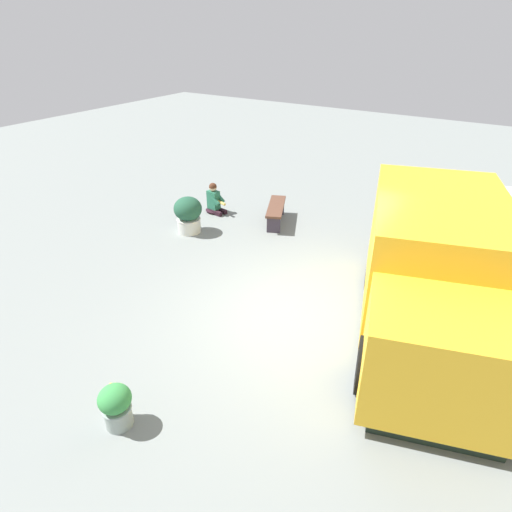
% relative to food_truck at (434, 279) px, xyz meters
% --- Properties ---
extents(ground_plane, '(40.00, 40.00, 0.00)m').
position_rel_food_truck_xyz_m(ground_plane, '(-0.85, 2.05, -1.07)').
color(ground_plane, gray).
extents(food_truck, '(5.21, 3.38, 2.25)m').
position_rel_food_truck_xyz_m(food_truck, '(0.00, 0.00, 0.00)').
color(food_truck, gold).
rests_on(food_truck, ground_plane).
extents(person_customer, '(0.51, 0.76, 0.86)m').
position_rel_food_truck_xyz_m(person_customer, '(2.24, 6.28, -0.73)').
color(person_customer, black).
rests_on(person_customer, ground_plane).
extents(planter_flowering_near, '(0.71, 0.71, 0.94)m').
position_rel_food_truck_xyz_m(planter_flowering_near, '(0.88, 6.06, -0.57)').
color(planter_flowering_near, silver).
rests_on(planter_flowering_near, ground_plane).
extents(planter_flowering_far, '(0.44, 0.44, 0.66)m').
position_rel_food_truck_xyz_m(planter_flowering_far, '(-4.23, 2.96, -0.71)').
color(planter_flowering_far, '#919F96').
rests_on(planter_flowering_far, ground_plane).
extents(plaza_bench, '(1.51, 0.98, 0.50)m').
position_rel_food_truck_xyz_m(plaza_bench, '(2.54, 4.46, -0.70)').
color(plaza_bench, brown).
rests_on(plaza_bench, ground_plane).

